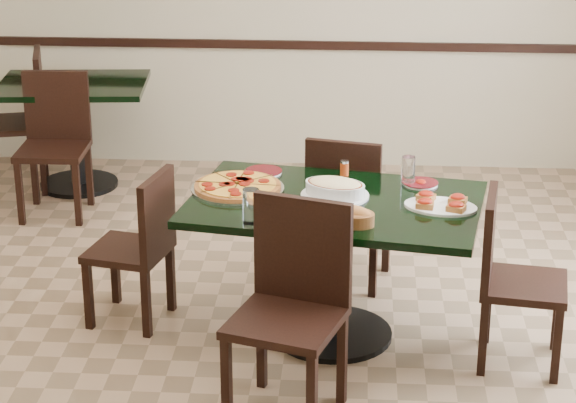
# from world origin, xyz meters

# --- Properties ---
(floor) EXTENTS (5.50, 5.50, 0.00)m
(floor) POSITION_xyz_m (0.00, 0.00, 0.00)
(floor) COLOR #8C6D51
(floor) RESTS_ON ground
(room_shell) EXTENTS (5.50, 5.50, 5.50)m
(room_shell) POSITION_xyz_m (1.02, 1.73, 1.17)
(room_shell) COLOR white
(room_shell) RESTS_ON floor
(main_table) EXTENTS (1.56, 1.15, 0.75)m
(main_table) POSITION_xyz_m (0.38, 0.01, 0.57)
(main_table) COLOR black
(main_table) RESTS_ON floor
(back_table) EXTENTS (1.05, 0.80, 0.75)m
(back_table) POSITION_xyz_m (-1.47, 2.15, 0.52)
(back_table) COLOR black
(back_table) RESTS_ON floor
(chair_far) EXTENTS (0.50, 0.50, 0.89)m
(chair_far) POSITION_xyz_m (0.43, 0.63, 0.50)
(chair_far) COLOR black
(chair_far) RESTS_ON floor
(chair_near) EXTENTS (0.58, 0.58, 0.98)m
(chair_near) POSITION_xyz_m (0.21, -0.68, 0.55)
(chair_near) COLOR black
(chair_near) RESTS_ON floor
(chair_right) EXTENTS (0.46, 0.46, 0.87)m
(chair_right) POSITION_xyz_m (1.22, -0.19, 0.48)
(chair_right) COLOR black
(chair_right) RESTS_ON floor
(chair_left) EXTENTS (0.46, 0.46, 0.83)m
(chair_left) POSITION_xyz_m (-0.63, 0.12, 0.46)
(chair_left) COLOR black
(chair_left) RESTS_ON floor
(back_chair_near) EXTENTS (0.44, 0.44, 0.92)m
(back_chair_near) POSITION_xyz_m (-1.49, 1.69, 0.52)
(back_chair_near) COLOR black
(back_chair_near) RESTS_ON floor
(back_chair_left) EXTENTS (0.54, 0.54, 0.96)m
(back_chair_left) POSITION_xyz_m (-1.81, 2.12, 0.54)
(back_chair_left) COLOR black
(back_chair_left) RESTS_ON floor
(pepperoni_pizza) EXTENTS (0.47, 0.47, 0.04)m
(pepperoni_pizza) POSITION_xyz_m (-0.12, 0.13, 0.77)
(pepperoni_pizza) COLOR silver
(pepperoni_pizza) RESTS_ON main_table
(lasagna_casserole) EXTENTS (0.36, 0.34, 0.09)m
(lasagna_casserole) POSITION_xyz_m (0.37, 0.06, 0.80)
(lasagna_casserole) COLOR silver
(lasagna_casserole) RESTS_ON main_table
(bread_basket) EXTENTS (0.26, 0.22, 0.09)m
(bread_basket) POSITION_xyz_m (0.46, -0.30, 0.79)
(bread_basket) COLOR brown
(bread_basket) RESTS_ON main_table
(bruschetta_platter) EXTENTS (0.41, 0.33, 0.05)m
(bruschetta_platter) POSITION_xyz_m (0.89, -0.06, 0.77)
(bruschetta_platter) COLOR silver
(bruschetta_platter) RESTS_ON main_table
(side_plate_near) EXTENTS (0.19, 0.19, 0.02)m
(side_plate_near) POSITION_xyz_m (0.16, -0.30, 0.76)
(side_plate_near) COLOR silver
(side_plate_near) RESTS_ON main_table
(side_plate_far_r) EXTENTS (0.18, 0.18, 0.03)m
(side_plate_far_r) POSITION_xyz_m (0.81, 0.26, 0.76)
(side_plate_far_r) COLOR silver
(side_plate_far_r) RESTS_ON main_table
(side_plate_far_l) EXTENTS (0.20, 0.20, 0.02)m
(side_plate_far_l) POSITION_xyz_m (-0.01, 0.39, 0.76)
(side_plate_far_l) COLOR silver
(side_plate_far_l) RESTS_ON main_table
(napkin_setting) EXTENTS (0.19, 0.19, 0.01)m
(napkin_setting) POSITION_xyz_m (0.18, -0.34, 0.75)
(napkin_setting) COLOR white
(napkin_setting) RESTS_ON main_table
(water_glass_a) EXTENTS (0.07, 0.07, 0.15)m
(water_glass_a) POSITION_xyz_m (0.74, 0.27, 0.82)
(water_glass_a) COLOR white
(water_glass_a) RESTS_ON main_table
(water_glass_b) EXTENTS (0.08, 0.08, 0.17)m
(water_glass_b) POSITION_xyz_m (-0.01, -0.31, 0.83)
(water_glass_b) COLOR white
(water_glass_b) RESTS_ON main_table
(pepper_shaker) EXTENTS (0.05, 0.05, 0.08)m
(pepper_shaker) POSITION_xyz_m (0.42, 0.38, 0.79)
(pepper_shaker) COLOR #B14112
(pepper_shaker) RESTS_ON main_table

